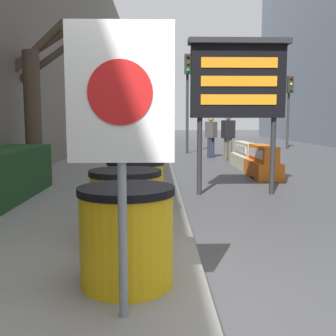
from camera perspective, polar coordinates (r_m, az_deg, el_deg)
The scene contains 17 objects.
ground_plane at distance 3.12m, azimuth 6.56°, elevation -20.76°, with size 120.00×120.00×0.00m, color #474749.
building_left_facade at distance 13.51m, azimuth -17.53°, elevation 22.14°, with size 0.40×50.40×10.16m.
bare_tree at distance 9.38m, azimuth -18.79°, elevation 9.71°, with size 1.98×1.23×3.70m.
barrel_drum_foreground at distance 3.24m, azimuth -6.01°, elevation -9.70°, with size 0.78×0.78×0.80m.
barrel_drum_middle at distance 4.29m, azimuth -6.18°, elevation -5.58°, with size 0.78×0.78×0.80m.
barrel_drum_back at distance 5.35m, azimuth -4.71°, elevation -3.09°, with size 0.78×0.78×0.80m.
warning_sign at distance 2.54m, azimuth -6.88°, elevation 7.83°, with size 0.69×0.08×1.95m.
message_board at distance 7.82m, azimuth 10.09°, elevation 12.27°, with size 1.92×0.36×2.98m.
jersey_barrier_orange_near at distance 10.42m, azimuth 13.60°, elevation 0.68°, with size 0.63×1.64×0.82m.
jersey_barrier_cream at distance 12.48m, azimuth 11.08°, elevation 1.66°, with size 0.51×2.12×0.79m.
traffic_cone_near at distance 11.75m, azimuth 15.30°, elevation 1.27°, with size 0.41×0.41×0.73m.
traffic_cone_mid at distance 11.32m, azimuth 12.70°, elevation 0.78°, with size 0.33×0.33×0.58m.
traffic_cone_far at distance 10.19m, azimuth 13.06°, elevation 0.22°, with size 0.35×0.35×0.62m.
traffic_light_near_curb at distance 17.61m, azimuth 2.86°, elevation 12.28°, with size 0.28×0.44×4.32m.
traffic_light_far_side at distance 21.20m, azimuth 17.21°, elevation 9.89°, with size 0.28×0.45×3.69m.
pedestrian_worker at distance 15.56m, azimuth 6.26°, elevation 5.04°, with size 0.48×0.49×1.64m.
pedestrian_passerby at distance 14.51m, azimuth 8.72°, elevation 5.01°, with size 0.52×0.43×1.70m.
Camera 1 is at (-0.40, -2.74, 1.45)m, focal length 42.00 mm.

